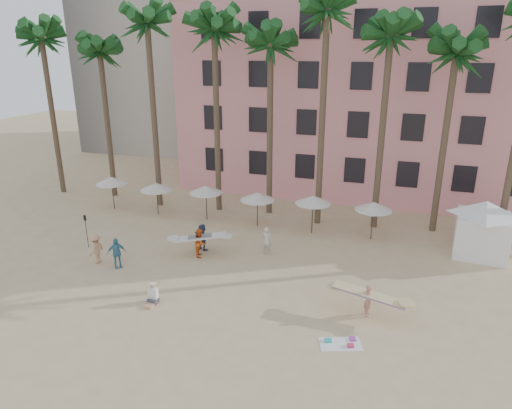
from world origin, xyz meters
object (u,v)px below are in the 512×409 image
object	(u,v)px
carrier_white	(200,241)
cabana	(484,223)
pink_hotel	(391,98)
carrier_yellow	(369,298)

from	to	relation	value
carrier_white	cabana	bearing A→B (deg)	18.64
pink_hotel	carrier_white	xyz separation A→B (m)	(-9.82, -19.32, -7.04)
pink_hotel	carrier_white	bearing A→B (deg)	-116.95
pink_hotel	carrier_yellow	xyz separation A→B (m)	(0.59, -22.88, -7.06)
carrier_yellow	carrier_white	bearing A→B (deg)	161.14
cabana	pink_hotel	bearing A→B (deg)	115.51
cabana	carrier_yellow	world-z (taller)	cabana
carrier_white	carrier_yellow	bearing A→B (deg)	-18.86
pink_hotel	carrier_white	size ratio (longest dim) A/B	10.71
pink_hotel	carrier_white	world-z (taller)	pink_hotel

